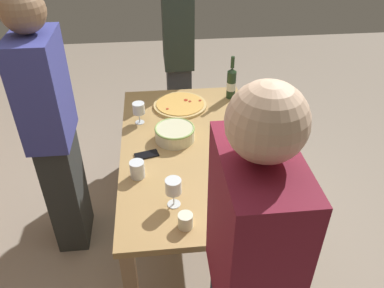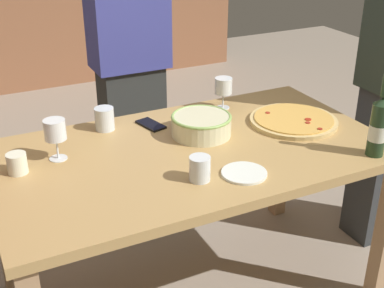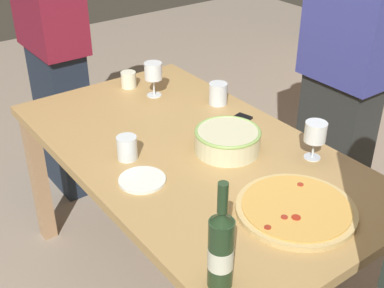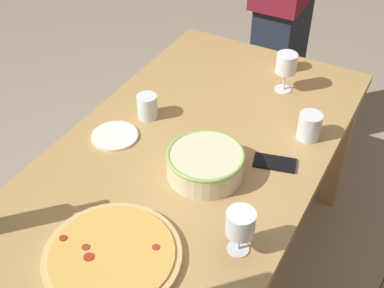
% 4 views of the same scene
% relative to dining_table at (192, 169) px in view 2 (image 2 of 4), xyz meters
% --- Properties ---
extents(dining_table, '(1.60, 0.90, 0.75)m').
position_rel_dining_table_xyz_m(dining_table, '(0.00, 0.00, 0.00)').
color(dining_table, tan).
rests_on(dining_table, ground).
extents(pizza, '(0.39, 0.39, 0.03)m').
position_rel_dining_table_xyz_m(pizza, '(0.53, 0.03, 0.10)').
color(pizza, tan).
rests_on(pizza, dining_table).
extents(serving_bowl, '(0.26, 0.26, 0.09)m').
position_rel_dining_table_xyz_m(serving_bowl, '(0.09, 0.10, 0.14)').
color(serving_bowl, beige).
rests_on(serving_bowl, dining_table).
extents(wine_bottle, '(0.07, 0.07, 0.33)m').
position_rel_dining_table_xyz_m(wine_bottle, '(0.63, -0.37, 0.22)').
color(wine_bottle, '#22391F').
rests_on(wine_bottle, dining_table).
extents(wine_glass_near_pizza, '(0.08, 0.08, 0.17)m').
position_rel_dining_table_xyz_m(wine_glass_near_pizza, '(-0.51, 0.15, 0.21)').
color(wine_glass_near_pizza, white).
rests_on(wine_glass_near_pizza, dining_table).
extents(wine_glass_by_bottle, '(0.08, 0.08, 0.15)m').
position_rel_dining_table_xyz_m(wine_glass_by_bottle, '(0.33, 0.33, 0.20)').
color(wine_glass_by_bottle, white).
rests_on(wine_glass_by_bottle, dining_table).
extents(cup_amber, '(0.08, 0.08, 0.10)m').
position_rel_dining_table_xyz_m(cup_amber, '(-0.26, 0.34, 0.14)').
color(cup_amber, white).
rests_on(cup_amber, dining_table).
extents(cup_ceramic, '(0.08, 0.08, 0.09)m').
position_rel_dining_table_xyz_m(cup_ceramic, '(-0.09, -0.24, 0.14)').
color(cup_ceramic, white).
rests_on(cup_ceramic, dining_table).
extents(cup_spare, '(0.07, 0.07, 0.08)m').
position_rel_dining_table_xyz_m(cup_spare, '(-0.67, 0.10, 0.13)').
color(cup_spare, '#E8ECCE').
rests_on(cup_spare, dining_table).
extents(side_plate, '(0.17, 0.17, 0.01)m').
position_rel_dining_table_xyz_m(side_plate, '(0.08, -0.28, 0.10)').
color(side_plate, white).
rests_on(side_plate, dining_table).
extents(cell_phone, '(0.10, 0.16, 0.01)m').
position_rel_dining_table_xyz_m(cell_phone, '(-0.06, 0.29, 0.10)').
color(cell_phone, black).
rests_on(cell_phone, dining_table).
extents(person_guest_left, '(0.39, 0.24, 1.73)m').
position_rel_dining_table_xyz_m(person_guest_left, '(0.05, 0.84, 0.23)').
color(person_guest_left, '#2D2F2D').
rests_on(person_guest_left, ground).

